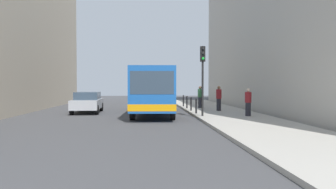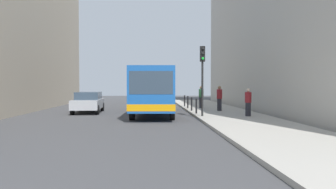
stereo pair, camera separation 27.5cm
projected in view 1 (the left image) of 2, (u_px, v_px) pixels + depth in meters
The scene contains 13 objects.
ground_plane at pixel (142, 117), 20.16m from camera, with size 80.00×80.00×0.00m, color #424244.
sidewalk at pixel (229, 115), 20.54m from camera, with size 4.40×40.00×0.15m, color #ADA89E.
building_right at pixel (296, 7), 24.72m from camera, with size 7.00×32.00×15.70m, color #BCB7AD.
bus at pixel (154, 89), 22.50m from camera, with size 3.02×11.12×3.00m.
car_beside_bus at pixel (88, 102), 23.35m from camera, with size 1.97×4.45×1.48m.
traffic_light at pixel (203, 68), 19.30m from camera, with size 0.28×0.33×4.10m.
bollard_near at pixel (196, 106), 21.15m from camera, with size 0.11×0.11×0.95m, color black.
bollard_mid at pixel (191, 104), 23.49m from camera, with size 0.11×0.11×0.95m, color black.
bollard_far at pixel (187, 102), 25.83m from camera, with size 0.11×0.11×0.95m, color black.
bollard_farthest at pixel (183, 101), 28.16m from camera, with size 0.11×0.11×0.95m, color black.
pedestrian_near_signal at pixel (248, 102), 19.35m from camera, with size 0.38×0.38×1.63m.
pedestrian_mid_sidewalk at pixel (219, 98), 23.32m from camera, with size 0.38×0.38×1.76m.
pedestrian_far_sidewalk at pixel (200, 97), 26.20m from camera, with size 0.38×0.38×1.73m.
Camera 1 is at (0.16, -20.17, 1.98)m, focal length 35.20 mm.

